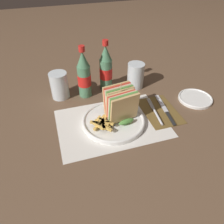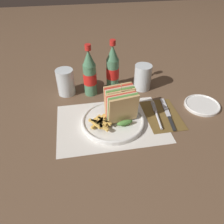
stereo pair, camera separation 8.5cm
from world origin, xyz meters
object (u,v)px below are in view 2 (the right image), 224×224
object	(u,v)px
glass_far	(66,84)
side_saucer	(202,105)
plate_main	(113,121)
knife	(168,114)
club_sandwich	(121,105)
coke_bottle_far	(113,69)
coke_bottle_near	(90,74)
fork	(157,117)
glass_near	(142,79)

from	to	relation	value
glass_far	side_saucer	size ratio (longest dim) A/B	0.80
plate_main	knife	size ratio (longest dim) A/B	1.18
club_sandwich	coke_bottle_far	world-z (taller)	coke_bottle_far
plate_main	club_sandwich	size ratio (longest dim) A/B	1.64
coke_bottle_near	fork	bearing A→B (deg)	-43.14
coke_bottle_far	glass_near	distance (m)	0.15
club_sandwich	coke_bottle_far	distance (m)	0.24
coke_bottle_near	coke_bottle_far	size ratio (longest dim) A/B	1.00
side_saucer	plate_main	bearing A→B (deg)	-174.08
knife	coke_bottle_near	world-z (taller)	coke_bottle_near
glass_far	coke_bottle_near	bearing A→B (deg)	-10.60
coke_bottle_far	glass_far	xyz separation A→B (m)	(-0.22, -0.01, -0.05)
club_sandwich	knife	world-z (taller)	club_sandwich
knife	fork	bearing A→B (deg)	-157.05
coke_bottle_near	side_saucer	size ratio (longest dim) A/B	1.57
coke_bottle_far	fork	bearing A→B (deg)	-62.47
club_sandwich	coke_bottle_near	size ratio (longest dim) A/B	0.64
plate_main	side_saucer	size ratio (longest dim) A/B	1.64
coke_bottle_far	side_saucer	bearing A→B (deg)	-31.54
coke_bottle_far	club_sandwich	bearing A→B (deg)	-92.65
knife	glass_far	distance (m)	0.47
club_sandwich	glass_near	world-z (taller)	club_sandwich
knife	club_sandwich	bearing A→B (deg)	-174.85
club_sandwich	side_saucer	distance (m)	0.37
club_sandwich	glass_far	world-z (taller)	club_sandwich
coke_bottle_far	side_saucer	xyz separation A→B (m)	(0.35, -0.22, -0.09)
club_sandwich	glass_far	size ratio (longest dim) A/B	1.26
coke_bottle_near	glass_near	world-z (taller)	coke_bottle_near
fork	side_saucer	xyz separation A→B (m)	(0.22, 0.05, -0.00)
coke_bottle_far	knife	bearing A→B (deg)	-53.00
fork	plate_main	bearing A→B (deg)	-174.39
fork	glass_far	world-z (taller)	glass_far
plate_main	side_saucer	world-z (taller)	plate_main
fork	coke_bottle_near	size ratio (longest dim) A/B	0.75
knife	coke_bottle_near	distance (m)	0.38
coke_bottle_far	glass_far	size ratio (longest dim) A/B	1.97
plate_main	fork	distance (m)	0.18
side_saucer	glass_near	bearing A→B (deg)	139.16
coke_bottle_near	glass_near	bearing A→B (deg)	0.54
fork	glass_near	xyz separation A→B (m)	(0.00, 0.23, 0.04)
club_sandwich	fork	distance (m)	0.16
knife	coke_bottle_near	xyz separation A→B (m)	(-0.29, 0.21, 0.09)
fork	knife	distance (m)	0.05
club_sandwich	side_saucer	world-z (taller)	club_sandwich
fork	coke_bottle_far	bearing A→B (deg)	124.30
plate_main	fork	size ratio (longest dim) A/B	1.39
club_sandwich	knife	bearing A→B (deg)	-1.63
plate_main	fork	xyz separation A→B (m)	(0.18, -0.00, -0.00)
plate_main	glass_far	xyz separation A→B (m)	(-0.17, 0.25, 0.04)
fork	glass_far	xyz separation A→B (m)	(-0.35, 0.25, 0.04)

